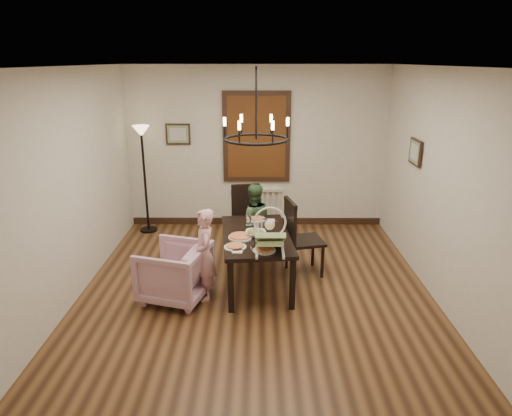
{
  "coord_description": "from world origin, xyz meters",
  "views": [
    {
      "loc": [
        0.03,
        -5.36,
        2.87
      ],
      "look_at": [
        0.0,
        0.22,
        1.05
      ],
      "focal_mm": 32.0,
      "sensor_mm": 36.0,
      "label": 1
    }
  ],
  "objects_px": {
    "seated_man": "(253,229)",
    "floor_lamp": "(145,181)",
    "chair_right": "(305,237)",
    "dining_table": "(256,240)",
    "armchair": "(175,272)",
    "baby_bouncer": "(270,236)",
    "elderly_woman": "(205,262)",
    "chair_far": "(248,218)",
    "drinking_glass": "(267,226)"
  },
  "relations": [
    {
      "from": "seated_man",
      "to": "armchair",
      "type": "bearing_deg",
      "value": 42.75
    },
    {
      "from": "chair_right",
      "to": "drinking_glass",
      "type": "distance_m",
      "value": 0.62
    },
    {
      "from": "seated_man",
      "to": "baby_bouncer",
      "type": "height_order",
      "value": "baby_bouncer"
    },
    {
      "from": "armchair",
      "to": "elderly_woman",
      "type": "distance_m",
      "value": 0.4
    },
    {
      "from": "armchair",
      "to": "drinking_glass",
      "type": "height_order",
      "value": "drinking_glass"
    },
    {
      "from": "seated_man",
      "to": "drinking_glass",
      "type": "distance_m",
      "value": 0.78
    },
    {
      "from": "seated_man",
      "to": "floor_lamp",
      "type": "distance_m",
      "value": 2.24
    },
    {
      "from": "drinking_glass",
      "to": "baby_bouncer",
      "type": "bearing_deg",
      "value": -88.08
    },
    {
      "from": "seated_man",
      "to": "floor_lamp",
      "type": "height_order",
      "value": "floor_lamp"
    },
    {
      "from": "chair_far",
      "to": "chair_right",
      "type": "xyz_separation_m",
      "value": [
        0.81,
        -0.86,
        0.04
      ]
    },
    {
      "from": "chair_right",
      "to": "baby_bouncer",
      "type": "height_order",
      "value": "chair_right"
    },
    {
      "from": "drinking_glass",
      "to": "floor_lamp",
      "type": "height_order",
      "value": "floor_lamp"
    },
    {
      "from": "seated_man",
      "to": "baby_bouncer",
      "type": "distance_m",
      "value": 1.42
    },
    {
      "from": "drinking_glass",
      "to": "armchair",
      "type": "bearing_deg",
      "value": -156.32
    },
    {
      "from": "dining_table",
      "to": "elderly_woman",
      "type": "height_order",
      "value": "elderly_woman"
    },
    {
      "from": "chair_right",
      "to": "baby_bouncer",
      "type": "xyz_separation_m",
      "value": [
        -0.51,
        -0.86,
        0.35
      ]
    },
    {
      "from": "floor_lamp",
      "to": "baby_bouncer",
      "type": "bearing_deg",
      "value": -50.56
    },
    {
      "from": "chair_far",
      "to": "floor_lamp",
      "type": "height_order",
      "value": "floor_lamp"
    },
    {
      "from": "baby_bouncer",
      "to": "floor_lamp",
      "type": "distance_m",
      "value": 3.26
    },
    {
      "from": "chair_right",
      "to": "seated_man",
      "type": "xyz_separation_m",
      "value": [
        -0.72,
        0.48,
        -0.06
      ]
    },
    {
      "from": "baby_bouncer",
      "to": "floor_lamp",
      "type": "bearing_deg",
      "value": 129.42
    },
    {
      "from": "armchair",
      "to": "floor_lamp",
      "type": "relative_size",
      "value": 0.44
    },
    {
      "from": "armchair",
      "to": "elderly_woman",
      "type": "relative_size",
      "value": 0.81
    },
    {
      "from": "seated_man",
      "to": "floor_lamp",
      "type": "bearing_deg",
      "value": -40.72
    },
    {
      "from": "elderly_woman",
      "to": "chair_far",
      "type": "bearing_deg",
      "value": 150.31
    },
    {
      "from": "dining_table",
      "to": "chair_far",
      "type": "distance_m",
      "value": 1.19
    },
    {
      "from": "dining_table",
      "to": "floor_lamp",
      "type": "distance_m",
      "value": 2.76
    },
    {
      "from": "elderly_woman",
      "to": "seated_man",
      "type": "xyz_separation_m",
      "value": [
        0.59,
        1.18,
        -0.0
      ]
    },
    {
      "from": "elderly_woman",
      "to": "drinking_glass",
      "type": "xyz_separation_m",
      "value": [
        0.78,
        0.48,
        0.3
      ]
    },
    {
      "from": "dining_table",
      "to": "elderly_woman",
      "type": "distance_m",
      "value": 0.75
    },
    {
      "from": "seated_man",
      "to": "baby_bouncer",
      "type": "relative_size",
      "value": 1.72
    },
    {
      "from": "baby_bouncer",
      "to": "drinking_glass",
      "type": "bearing_deg",
      "value": 91.9
    },
    {
      "from": "armchair",
      "to": "elderly_woman",
      "type": "xyz_separation_m",
      "value": [
        0.38,
        0.02,
        0.13
      ]
    },
    {
      "from": "elderly_woman",
      "to": "floor_lamp",
      "type": "bearing_deg",
      "value": -163.77
    },
    {
      "from": "chair_far",
      "to": "drinking_glass",
      "type": "height_order",
      "value": "chair_far"
    },
    {
      "from": "chair_right",
      "to": "baby_bouncer",
      "type": "bearing_deg",
      "value": 136.91
    },
    {
      "from": "armchair",
      "to": "floor_lamp",
      "type": "xyz_separation_m",
      "value": [
        -0.89,
        2.38,
        0.54
      ]
    },
    {
      "from": "baby_bouncer",
      "to": "drinking_glass",
      "type": "height_order",
      "value": "baby_bouncer"
    },
    {
      "from": "seated_man",
      "to": "drinking_glass",
      "type": "bearing_deg",
      "value": 96.51
    },
    {
      "from": "chair_right",
      "to": "elderly_woman",
      "type": "height_order",
      "value": "chair_right"
    },
    {
      "from": "elderly_woman",
      "to": "chair_right",
      "type": "bearing_deg",
      "value": 106.27
    },
    {
      "from": "seated_man",
      "to": "dining_table",
      "type": "bearing_deg",
      "value": 84.65
    },
    {
      "from": "dining_table",
      "to": "baby_bouncer",
      "type": "height_order",
      "value": "baby_bouncer"
    },
    {
      "from": "dining_table",
      "to": "chair_far",
      "type": "bearing_deg",
      "value": 90.87
    },
    {
      "from": "chair_right",
      "to": "dining_table",
      "type": "bearing_deg",
      "value": 103.12
    },
    {
      "from": "chair_right",
      "to": "armchair",
      "type": "relative_size",
      "value": 1.39
    },
    {
      "from": "chair_far",
      "to": "chair_right",
      "type": "bearing_deg",
      "value": -57.24
    },
    {
      "from": "seated_man",
      "to": "chair_right",
      "type": "bearing_deg",
      "value": 137.7
    },
    {
      "from": "dining_table",
      "to": "baby_bouncer",
      "type": "relative_size",
      "value": 2.83
    },
    {
      "from": "seated_man",
      "to": "elderly_woman",
      "type": "bearing_deg",
      "value": 54.99
    }
  ]
}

